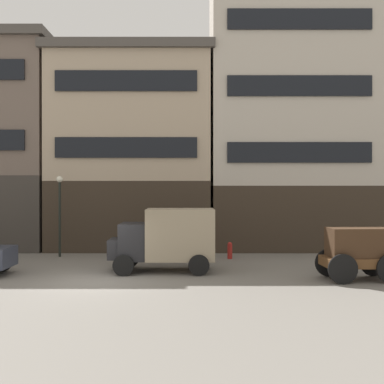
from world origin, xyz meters
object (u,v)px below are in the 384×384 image
at_px(fire_hydrant_curbside, 230,250).
at_px(delivery_truck_near, 167,237).
at_px(pedestrian_officer, 133,239).
at_px(cargo_wagon, 361,250).
at_px(streetlamp_curbside, 60,204).

bearing_deg(fire_hydrant_curbside, delivery_truck_near, -131.50).
distance_m(delivery_truck_near, fire_hydrant_curbside, 4.56).
bearing_deg(pedestrian_officer, cargo_wagon, -28.93).
height_order(delivery_truck_near, fire_hydrant_curbside, delivery_truck_near).
xyz_separation_m(pedestrian_officer, streetlamp_curbside, (-3.78, 0.55, 1.69)).
bearing_deg(cargo_wagon, delivery_truck_near, 166.73).
bearing_deg(delivery_truck_near, fire_hydrant_curbside, 48.50).
relative_size(delivery_truck_near, pedestrian_officer, 2.44).
height_order(pedestrian_officer, fire_hydrant_curbside, pedestrian_officer).
bearing_deg(fire_hydrant_curbside, cargo_wagon, -48.52).
relative_size(cargo_wagon, streetlamp_curbside, 0.72).
xyz_separation_m(delivery_truck_near, pedestrian_officer, (-1.89, 3.41, -0.44)).
height_order(delivery_truck_near, pedestrian_officer, delivery_truck_near).
distance_m(cargo_wagon, streetlamp_curbside, 14.40).
bearing_deg(streetlamp_curbside, pedestrian_officer, -8.34).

